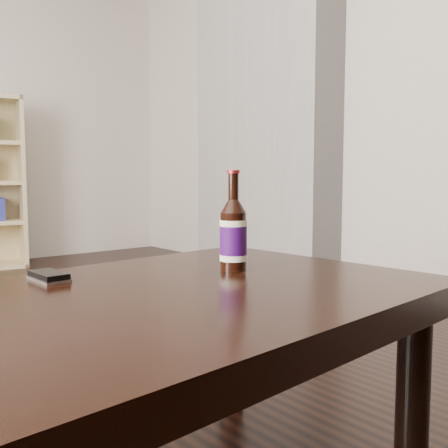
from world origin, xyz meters
TOP-DOWN VIEW (x-y plane):
  - wall_right at (2.51, 0.00)m, footprint 0.02×6.00m
  - chimney_breast at (2.35, 1.20)m, footprint 0.30×1.20m
  - coffee_table at (0.15, -0.70)m, footprint 1.38×0.87m
  - beer_bottle at (0.49, -0.61)m, footprint 0.09×0.09m
  - phone at (0.09, -0.44)m, footprint 0.06×0.11m

SIDE VIEW (x-z plane):
  - coffee_table at x=0.15m, z-range 0.18..0.68m
  - phone at x=0.09m, z-range 0.50..0.52m
  - beer_bottle at x=0.49m, z-range 0.46..0.71m
  - wall_right at x=2.51m, z-range 0.00..2.70m
  - chimney_breast at x=2.35m, z-range 0.00..2.70m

